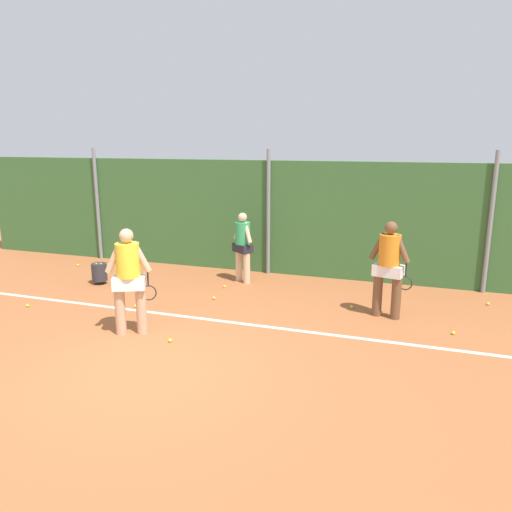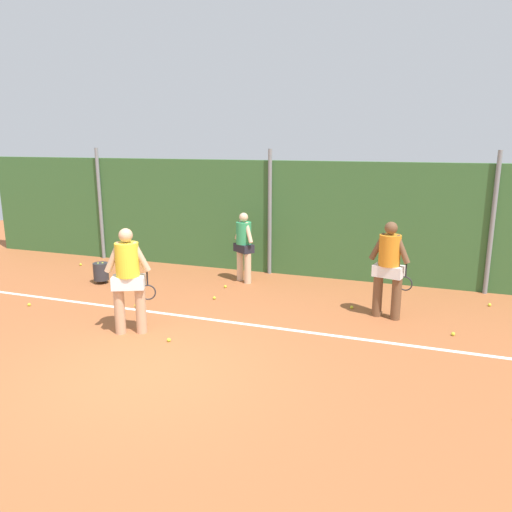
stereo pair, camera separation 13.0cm
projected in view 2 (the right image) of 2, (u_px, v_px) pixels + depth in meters
ground_plane at (200, 329)px, 9.00m from camera, size 27.37×27.37×0.00m
hedge_fence_backdrop at (272, 217)px, 12.60m from camera, size 17.79×0.25×2.89m
fence_post_left at (100, 204)px, 14.08m from camera, size 0.10×0.10×3.18m
fence_post_center at (270, 213)px, 12.40m from camera, size 0.10×0.10×3.18m
fence_post_right at (492, 224)px, 10.73m from camera, size 0.10×0.10×3.18m
court_baseline_paint at (211, 320)px, 9.45m from camera, size 13.00×0.10×0.01m
player_foreground_near at (128, 276)px, 8.57m from camera, size 0.77×0.53×1.91m
player_midcourt at (389, 265)px, 9.33m from camera, size 0.85×0.44×1.89m
player_backcourt_far at (244, 243)px, 11.80m from camera, size 0.61×0.52×1.70m
ball_hopper at (101, 271)px, 11.82m from camera, size 0.36×0.36×0.51m
tennis_ball_2 at (214, 298)px, 10.66m from camera, size 0.07×0.07×0.07m
tennis_ball_3 at (136, 306)px, 10.16m from camera, size 0.07×0.07×0.07m
tennis_ball_6 at (29, 305)px, 10.22m from camera, size 0.07×0.07×0.07m
tennis_ball_7 at (352, 307)px, 10.06m from camera, size 0.07×0.07×0.07m
tennis_ball_8 at (169, 340)px, 8.41m from camera, size 0.07×0.07×0.07m
tennis_ball_9 at (81, 264)px, 13.54m from camera, size 0.07×0.07×0.07m
tennis_ball_10 at (225, 286)px, 11.49m from camera, size 0.07×0.07×0.07m
tennis_ball_11 at (490, 305)px, 10.21m from camera, size 0.07×0.07×0.07m
tennis_ball_12 at (453, 334)px, 8.67m from camera, size 0.07×0.07×0.07m
tennis_ball_13 at (135, 273)px, 12.69m from camera, size 0.07×0.07×0.07m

